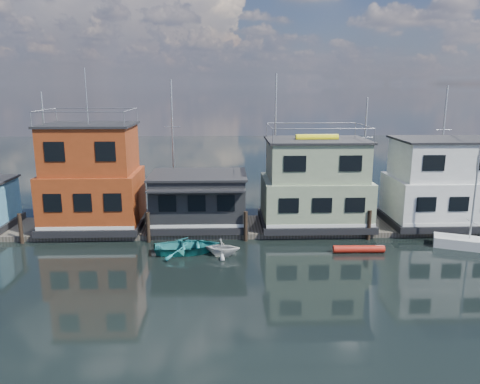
{
  "coord_description": "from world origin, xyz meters",
  "views": [
    {
      "loc": [
        1.49,
        -23.03,
        11.11
      ],
      "look_at": [
        2.69,
        12.0,
        3.0
      ],
      "focal_mm": 35.0,
      "sensor_mm": 36.0,
      "label": 1
    }
  ],
  "objects_px": {
    "houseboat_red": "(92,179)",
    "dinghy_white": "(223,247)",
    "dinghy_teal": "(187,246)",
    "houseboat_white": "(443,184)",
    "red_kayak": "(359,249)",
    "houseboat_dark": "(199,200)",
    "day_sailer": "(469,242)",
    "houseboat_green": "(315,184)"
  },
  "relations": [
    {
      "from": "dinghy_teal",
      "to": "houseboat_dark",
      "type": "bearing_deg",
      "value": -14.36
    },
    {
      "from": "houseboat_red",
      "to": "dinghy_teal",
      "type": "height_order",
      "value": "houseboat_red"
    },
    {
      "from": "houseboat_dark",
      "to": "red_kayak",
      "type": "bearing_deg",
      "value": -26.4
    },
    {
      "from": "day_sailer",
      "to": "houseboat_green",
      "type": "bearing_deg",
      "value": 176.74
    },
    {
      "from": "houseboat_white",
      "to": "day_sailer",
      "type": "relative_size",
      "value": 1.17
    },
    {
      "from": "houseboat_dark",
      "to": "day_sailer",
      "type": "xyz_separation_m",
      "value": [
        18.9,
        -4.86,
        -1.99
      ]
    },
    {
      "from": "dinghy_white",
      "to": "red_kayak",
      "type": "distance_m",
      "value": 9.2
    },
    {
      "from": "houseboat_dark",
      "to": "houseboat_white",
      "type": "distance_m",
      "value": 19.03
    },
    {
      "from": "houseboat_red",
      "to": "houseboat_green",
      "type": "bearing_deg",
      "value": 0.0
    },
    {
      "from": "houseboat_red",
      "to": "houseboat_green",
      "type": "relative_size",
      "value": 1.41
    },
    {
      "from": "houseboat_dark",
      "to": "houseboat_green",
      "type": "bearing_deg",
      "value": 0.12
    },
    {
      "from": "houseboat_red",
      "to": "dinghy_white",
      "type": "height_order",
      "value": "houseboat_red"
    },
    {
      "from": "houseboat_dark",
      "to": "houseboat_red",
      "type": "bearing_deg",
      "value": 179.86
    },
    {
      "from": "houseboat_dark",
      "to": "dinghy_white",
      "type": "height_order",
      "value": "houseboat_dark"
    },
    {
      "from": "day_sailer",
      "to": "red_kayak",
      "type": "xyz_separation_m",
      "value": [
        -7.88,
        -0.61,
        -0.17
      ]
    },
    {
      "from": "houseboat_dark",
      "to": "houseboat_white",
      "type": "xyz_separation_m",
      "value": [
        19.0,
        0.02,
        1.12
      ]
    },
    {
      "from": "houseboat_dark",
      "to": "houseboat_green",
      "type": "xyz_separation_m",
      "value": [
        9.0,
        0.02,
        1.13
      ]
    },
    {
      "from": "houseboat_dark",
      "to": "day_sailer",
      "type": "bearing_deg",
      "value": -14.41
    },
    {
      "from": "houseboat_green",
      "to": "red_kayak",
      "type": "bearing_deg",
      "value": -69.8
    },
    {
      "from": "dinghy_white",
      "to": "red_kayak",
      "type": "relative_size",
      "value": 0.67
    },
    {
      "from": "red_kayak",
      "to": "dinghy_teal",
      "type": "xyz_separation_m",
      "value": [
        -11.56,
        0.37,
        0.21
      ]
    },
    {
      "from": "houseboat_red",
      "to": "dinghy_white",
      "type": "relative_size",
      "value": 5.16
    },
    {
      "from": "dinghy_white",
      "to": "day_sailer",
      "type": "distance_m",
      "value": 17.09
    },
    {
      "from": "houseboat_red",
      "to": "houseboat_white",
      "type": "xyz_separation_m",
      "value": [
        27.0,
        0.0,
        -0.57
      ]
    },
    {
      "from": "houseboat_dark",
      "to": "dinghy_teal",
      "type": "relative_size",
      "value": 1.67
    },
    {
      "from": "houseboat_red",
      "to": "houseboat_dark",
      "type": "relative_size",
      "value": 1.6
    },
    {
      "from": "houseboat_red",
      "to": "red_kayak",
      "type": "distance_m",
      "value": 20.17
    },
    {
      "from": "dinghy_teal",
      "to": "dinghy_white",
      "type": "bearing_deg",
      "value": -113.87
    },
    {
      "from": "houseboat_red",
      "to": "dinghy_white",
      "type": "xyz_separation_m",
      "value": [
        9.83,
        -5.78,
        -3.5
      ]
    },
    {
      "from": "red_kayak",
      "to": "houseboat_green",
      "type": "bearing_deg",
      "value": 111.16
    },
    {
      "from": "houseboat_white",
      "to": "day_sailer",
      "type": "height_order",
      "value": "day_sailer"
    },
    {
      "from": "houseboat_red",
      "to": "houseboat_dark",
      "type": "xyz_separation_m",
      "value": [
        8.0,
        -0.02,
        -1.69
      ]
    },
    {
      "from": "dinghy_white",
      "to": "houseboat_white",
      "type": "bearing_deg",
      "value": -62.84
    },
    {
      "from": "houseboat_dark",
      "to": "houseboat_white",
      "type": "height_order",
      "value": "houseboat_white"
    },
    {
      "from": "houseboat_white",
      "to": "dinghy_white",
      "type": "relative_size",
      "value": 3.65
    },
    {
      "from": "houseboat_red",
      "to": "houseboat_dark",
      "type": "bearing_deg",
      "value": -0.14
    },
    {
      "from": "houseboat_red",
      "to": "dinghy_teal",
      "type": "relative_size",
      "value": 2.67
    },
    {
      "from": "houseboat_white",
      "to": "red_kayak",
      "type": "relative_size",
      "value": 2.44
    },
    {
      "from": "houseboat_green",
      "to": "dinghy_teal",
      "type": "height_order",
      "value": "houseboat_green"
    },
    {
      "from": "houseboat_dark",
      "to": "day_sailer",
      "type": "relative_size",
      "value": 1.03
    },
    {
      "from": "red_kayak",
      "to": "day_sailer",
      "type": "bearing_deg",
      "value": 5.41
    },
    {
      "from": "houseboat_red",
      "to": "day_sailer",
      "type": "bearing_deg",
      "value": -10.27
    }
  ]
}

